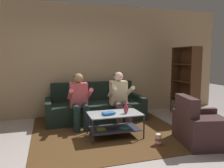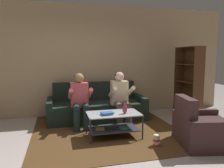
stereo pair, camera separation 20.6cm
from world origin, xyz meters
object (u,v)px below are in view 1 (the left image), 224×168
object	(u,v)px
person_seated_left	(80,99)
coffee_table	(115,121)
armchair	(202,128)
vase	(126,109)
bookshelf	(185,89)
popcorn_tub	(158,139)
couch	(95,108)
person_seated_right	(120,96)
book_stack	(108,113)

from	to	relation	value
person_seated_left	coffee_table	distance (m)	1.00
armchair	coffee_table	bearing A→B (deg)	152.07
vase	bookshelf	distance (m)	2.42
coffee_table	popcorn_tub	size ratio (longest dim) A/B	4.74
couch	person_seated_right	xyz separation A→B (m)	(0.46, -0.54, 0.36)
person_seated_left	popcorn_tub	distance (m)	1.88
person_seated_left	popcorn_tub	bearing A→B (deg)	-49.38
vase	person_seated_right	bearing A→B (deg)	78.91
armchair	book_stack	bearing A→B (deg)	156.77
couch	person_seated_right	world-z (taller)	person_seated_right
person_seated_right	bookshelf	distance (m)	1.98
bookshelf	popcorn_tub	bearing A→B (deg)	-135.41
bookshelf	popcorn_tub	size ratio (longest dim) A/B	8.48
bookshelf	vase	bearing A→B (deg)	-151.30
coffee_table	armchair	distance (m)	1.60
vase	popcorn_tub	bearing A→B (deg)	-52.04
person_seated_right	couch	bearing A→B (deg)	130.60
couch	person_seated_right	bearing A→B (deg)	-49.40
person_seated_right	vase	distance (m)	0.86
vase	book_stack	xyz separation A→B (m)	(-0.35, 0.00, -0.06)
person_seated_left	bookshelf	world-z (taller)	bookshelf
person_seated_left	vase	world-z (taller)	person_seated_left
person_seated_right	bookshelf	xyz separation A→B (m)	(1.95, 0.32, 0.03)
person_seated_right	coffee_table	distance (m)	0.91
book_stack	bookshelf	size ratio (longest dim) A/B	0.14
person_seated_right	armchair	size ratio (longest dim) A/B	1.14
person_seated_right	popcorn_tub	size ratio (longest dim) A/B	5.64
coffee_table	vase	world-z (taller)	vase
bookshelf	armchair	xyz separation A→B (m)	(-0.91, -1.82, -0.41)
book_stack	armchair	distance (m)	1.71
person_seated_right	vase	bearing A→B (deg)	-101.09
person_seated_left	bookshelf	xyz separation A→B (m)	(2.88, 0.32, 0.04)
popcorn_tub	person_seated_right	bearing A→B (deg)	100.16
couch	person_seated_left	distance (m)	0.80
armchair	bookshelf	bearing A→B (deg)	63.61
book_stack	bookshelf	distance (m)	2.73
person_seated_left	bookshelf	size ratio (longest dim) A/B	0.66
popcorn_tub	bookshelf	bearing A→B (deg)	44.59
vase	armchair	distance (m)	1.41
coffee_table	popcorn_tub	bearing A→B (deg)	-44.97
person_seated_left	popcorn_tub	xyz separation A→B (m)	(1.17, -1.36, -0.54)
vase	bookshelf	bearing A→B (deg)	28.70
book_stack	popcorn_tub	world-z (taller)	book_stack
couch	coffee_table	world-z (taller)	couch
person_seated_left	armchair	bearing A→B (deg)	-37.30
vase	bookshelf	world-z (taller)	bookshelf
person_seated_right	popcorn_tub	bearing A→B (deg)	-79.84
person_seated_left	vase	distance (m)	1.14
coffee_table	bookshelf	size ratio (longest dim) A/B	0.56
bookshelf	armchair	size ratio (longest dim) A/B	1.71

